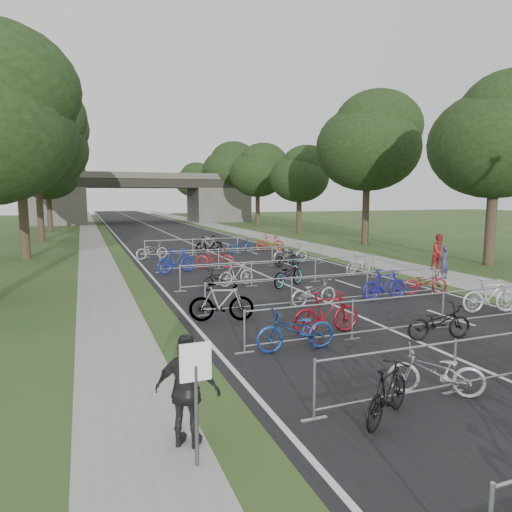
{
  "coord_description": "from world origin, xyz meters",
  "views": [
    {
      "loc": [
        -8.18,
        -2.98,
        3.84
      ],
      "look_at": [
        -0.78,
        16.42,
        1.1
      ],
      "focal_mm": 32.0,
      "sensor_mm": 36.0,
      "label": 1
    }
  ],
  "objects_px": {
    "overpass_bridge": "(142,198)",
    "pedestrian_a": "(444,263)",
    "pedestrian_b": "(439,252)",
    "park_sign": "(196,381)",
    "pedestrian_c": "(188,391)"
  },
  "relations": [
    {
      "from": "overpass_bridge",
      "to": "pedestrian_b",
      "type": "bearing_deg",
      "value": -79.43
    },
    {
      "from": "pedestrian_a",
      "to": "park_sign",
      "type": "bearing_deg",
      "value": 22.05
    },
    {
      "from": "pedestrian_c",
      "to": "overpass_bridge",
      "type": "bearing_deg",
      "value": -65.0
    },
    {
      "from": "pedestrian_b",
      "to": "pedestrian_c",
      "type": "distance_m",
      "value": 20.07
    },
    {
      "from": "overpass_bridge",
      "to": "pedestrian_b",
      "type": "xyz_separation_m",
      "value": [
        9.2,
        -49.32,
        -2.61
      ]
    },
    {
      "from": "pedestrian_a",
      "to": "pedestrian_b",
      "type": "xyz_separation_m",
      "value": [
        1.79,
        2.23,
        0.15
      ]
    },
    {
      "from": "overpass_bridge",
      "to": "pedestrian_c",
      "type": "bearing_deg",
      "value": -96.32
    },
    {
      "from": "pedestrian_b",
      "to": "park_sign",
      "type": "bearing_deg",
      "value": -139.36
    },
    {
      "from": "park_sign",
      "to": "pedestrian_a",
      "type": "xyz_separation_m",
      "value": [
        14.21,
        10.45,
        -0.49
      ]
    },
    {
      "from": "pedestrian_a",
      "to": "pedestrian_c",
      "type": "distance_m",
      "value": 17.31
    },
    {
      "from": "pedestrian_a",
      "to": "pedestrian_c",
      "type": "relative_size",
      "value": 0.88
    },
    {
      "from": "park_sign",
      "to": "pedestrian_a",
      "type": "height_order",
      "value": "park_sign"
    },
    {
      "from": "park_sign",
      "to": "pedestrian_a",
      "type": "distance_m",
      "value": 17.65
    },
    {
      "from": "overpass_bridge",
      "to": "pedestrian_c",
      "type": "relative_size",
      "value": 17.55
    },
    {
      "from": "overpass_bridge",
      "to": "pedestrian_a",
      "type": "distance_m",
      "value": 52.16
    }
  ]
}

